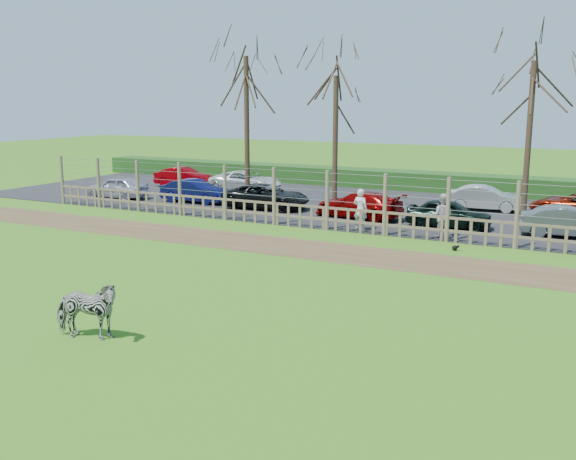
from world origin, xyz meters
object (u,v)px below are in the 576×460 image
at_px(tree_right, 531,102).
at_px(zebra, 86,310).
at_px(tree_left, 246,94).
at_px(car_4, 449,214).
at_px(visitor_a, 360,209).
at_px(visitor_b, 442,216).
at_px(car_7, 184,177).
at_px(car_11, 485,198).
at_px(car_3, 359,205).
at_px(crow, 455,248).
at_px(tree_mid, 336,110).
at_px(car_1, 195,191).
at_px(car_0, 117,187).
at_px(car_8, 246,181).
at_px(car_2, 266,197).
at_px(car_5, 569,222).

height_order(tree_right, zebra, tree_right).
relative_size(tree_left, car_4, 2.24).
relative_size(visitor_a, car_4, 0.49).
bearing_deg(visitor_b, car_7, -26.44).
relative_size(tree_right, car_11, 2.02).
bearing_deg(car_3, crow, 58.57).
height_order(tree_mid, tree_right, tree_right).
xyz_separation_m(tree_mid, visitor_a, (3.29, -5.01, -3.96)).
bearing_deg(crow, visitor_a, 157.91).
bearing_deg(tree_mid, visitor_a, -56.69).
bearing_deg(car_3, car_1, -83.74).
bearing_deg(car_11, car_0, 99.39).
height_order(tree_mid, car_8, tree_mid).
xyz_separation_m(visitor_a, car_1, (-10.35, 2.88, -0.26)).
bearing_deg(car_8, car_3, -123.39).
height_order(car_4, car_7, same).
distance_m(car_2, car_4, 9.23).
relative_size(visitor_a, crow, 6.54).
distance_m(tree_right, car_7, 20.87).
relative_size(visitor_b, car_1, 0.47).
bearing_deg(tree_mid, car_5, -13.17).
height_order(zebra, car_5, zebra).
distance_m(visitor_b, car_0, 18.44).
xyz_separation_m(visitor_a, car_3, (-1.07, 2.64, -0.26)).
distance_m(tree_right, crow, 9.00).
distance_m(car_1, car_4, 13.52).
height_order(visitor_b, car_7, visitor_b).
xyz_separation_m(car_4, car_5, (4.65, 0.22, 0.00)).
height_order(tree_mid, crow, tree_mid).
distance_m(visitor_b, car_3, 5.09).
relative_size(tree_left, tree_mid, 1.15).
height_order(visitor_b, car_3, visitor_b).
bearing_deg(tree_mid, tree_right, 3.18).
bearing_deg(car_4, car_7, 69.56).
distance_m(zebra, visitor_b, 15.19).
relative_size(tree_left, car_1, 2.16).
bearing_deg(car_4, tree_mid, 63.06).
height_order(car_1, car_3, same).
xyz_separation_m(crow, car_3, (-5.40, 4.40, 0.53)).
distance_m(crow, car_1, 15.40).
bearing_deg(tree_left, visitor_b, -19.14).
bearing_deg(car_7, car_4, -112.33).
relative_size(visitor_b, car_5, 0.47).
relative_size(car_0, car_5, 0.97).
bearing_deg(car_3, tree_right, 120.65).
height_order(car_2, car_8, same).
xyz_separation_m(car_1, car_2, (4.30, 0.03, 0.00)).
xyz_separation_m(car_4, car_8, (-13.22, 5.46, 0.00)).
xyz_separation_m(crow, car_4, (-1.18, 3.95, 0.53)).
bearing_deg(car_11, zebra, 161.37).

